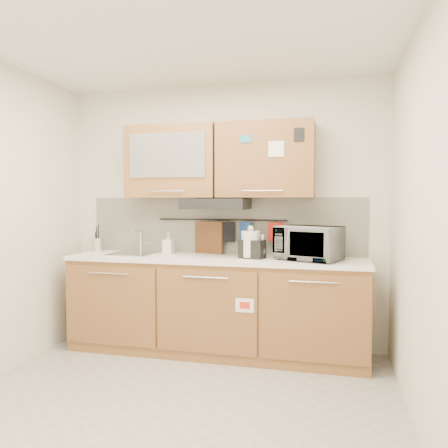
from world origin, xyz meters
The scene contains 20 objects.
floor centered at (0.00, 0.00, 0.00)m, with size 3.20×3.20×0.00m, color #9E9993.
ceiling centered at (0.00, 0.00, 2.60)m, with size 3.20×3.20×0.00m, color white.
wall_back centered at (0.00, 1.50, 1.30)m, with size 3.20×3.20×0.00m, color silver.
wall_right centered at (1.60, 0.00, 1.30)m, with size 3.00×3.00×0.00m, color silver.
base_cabinet centered at (0.00, 1.19, 0.41)m, with size 2.80×0.64×0.88m.
countertop centered at (0.00, 1.19, 0.90)m, with size 2.82×0.62×0.04m, color white.
backsplash centered at (0.00, 1.49, 1.20)m, with size 2.80×0.02×0.56m, color silver.
upper_cabinets centered at (0.00, 1.32, 1.83)m, with size 1.82×0.37×0.70m.
range_hood centered at (0.00, 1.25, 1.42)m, with size 0.60×0.46×0.10m, color black.
sink centered at (-0.85, 1.21, 0.92)m, with size 0.42×0.40×0.26m.
utensil_rail centered at (0.00, 1.45, 1.26)m, with size 0.02×0.02×1.30m, color black.
utensil_crock centered at (-1.30, 1.32, 0.99)m, with size 0.14×0.14×0.28m.
kettle centered at (0.35, 1.19, 1.04)m, with size 0.23×0.22×0.30m.
toaster centered at (0.36, 1.17, 1.01)m, with size 0.25×0.19×0.17m.
microwave centered at (0.87, 1.18, 1.07)m, with size 0.55×0.37×0.30m, color #999999.
soap_bottle centered at (-0.51, 1.32, 1.02)m, with size 0.09×0.10×0.21m, color #999999.
cutting_board centered at (-0.13, 1.44, 1.04)m, with size 0.32×0.02×0.39m, color brown.
oven_mitt centered at (0.25, 1.44, 1.13)m, with size 0.13×0.03×0.21m, color #1F4890.
dark_pouch centered at (0.07, 1.44, 1.14)m, with size 0.13×0.04×0.20m, color black.
pot_holder centered at (0.54, 1.44, 1.15)m, with size 0.15×0.02×0.18m, color red.
Camera 1 is at (1.05, -2.77, 1.45)m, focal length 35.00 mm.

